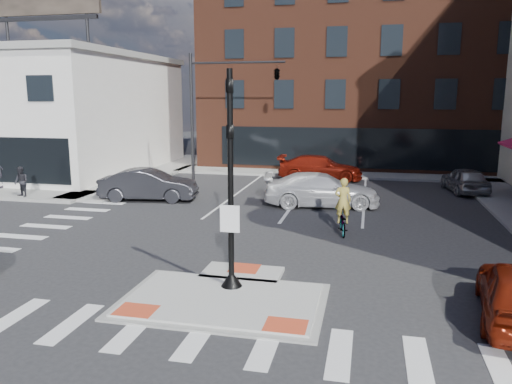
% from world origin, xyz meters
% --- Properties ---
extents(ground, '(120.00, 120.00, 0.00)m').
position_xyz_m(ground, '(0.00, 0.00, 0.00)').
color(ground, '#28282B').
rests_on(ground, ground).
extents(refuge_island, '(5.40, 4.65, 0.13)m').
position_xyz_m(refuge_island, '(0.00, -0.26, 0.05)').
color(refuge_island, gray).
rests_on(refuge_island, ground).
extents(sidewalk_nw, '(23.50, 20.50, 0.15)m').
position_xyz_m(sidewalk_nw, '(-16.76, 15.29, 0.08)').
color(sidewalk_nw, gray).
rests_on(sidewalk_nw, ground).
extents(sidewalk_n, '(26.00, 3.00, 0.15)m').
position_xyz_m(sidewalk_n, '(3.00, 22.00, 0.07)').
color(sidewalk_n, gray).
rests_on(sidewalk_n, ground).
extents(building_nw, '(20.40, 16.40, 14.40)m').
position_xyz_m(building_nw, '(-21.98, 19.98, 4.23)').
color(building_nw, silver).
rests_on(building_nw, ground).
extents(building_n, '(24.40, 18.40, 15.50)m').
position_xyz_m(building_n, '(3.00, 31.99, 7.80)').
color(building_n, '#522819').
rests_on(building_n, ground).
extents(building_far_left, '(10.00, 12.00, 10.00)m').
position_xyz_m(building_far_left, '(-4.00, 52.00, 5.00)').
color(building_far_left, slate).
rests_on(building_far_left, ground).
extents(building_far_right, '(12.00, 12.00, 12.00)m').
position_xyz_m(building_far_right, '(9.00, 54.00, 6.00)').
color(building_far_right, brown).
rests_on(building_far_right, ground).
extents(signal_pole, '(0.60, 0.60, 5.98)m').
position_xyz_m(signal_pole, '(0.00, 0.40, 2.36)').
color(signal_pole, black).
rests_on(signal_pole, refuge_island).
extents(mast_arm_signal, '(6.10, 2.24, 8.00)m').
position_xyz_m(mast_arm_signal, '(-3.47, 18.00, 6.21)').
color(mast_arm_signal, black).
rests_on(mast_arm_signal, ground).
extents(white_pickup, '(5.93, 3.10, 1.64)m').
position_xyz_m(white_pickup, '(1.42, 11.90, 0.82)').
color(white_pickup, white).
rests_on(white_pickup, ground).
extents(bg_car_dark, '(5.20, 2.47, 1.65)m').
position_xyz_m(bg_car_dark, '(-7.53, 11.31, 0.82)').
color(bg_car_dark, '#28292E').
rests_on(bg_car_dark, ground).
extents(bg_car_silver, '(2.34, 4.48, 1.45)m').
position_xyz_m(bg_car_silver, '(8.99, 17.29, 0.73)').
color(bg_car_silver, '#A8ABB0').
rests_on(bg_car_silver, ground).
extents(bg_car_red, '(5.48, 2.33, 1.58)m').
position_xyz_m(bg_car_red, '(0.57, 19.80, 0.79)').
color(bg_car_red, maroon).
rests_on(bg_car_red, ground).
extents(cyclist, '(0.87, 1.87, 2.26)m').
position_xyz_m(cyclist, '(2.72, 7.00, 0.76)').
color(cyclist, '#3F3F44').
rests_on(cyclist, ground).
extents(pedestrian_a, '(0.95, 0.85, 1.60)m').
position_xyz_m(pedestrian_a, '(-14.15, 10.00, 0.95)').
color(pedestrian_a, black).
rests_on(pedestrian_a, sidewalk_nw).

